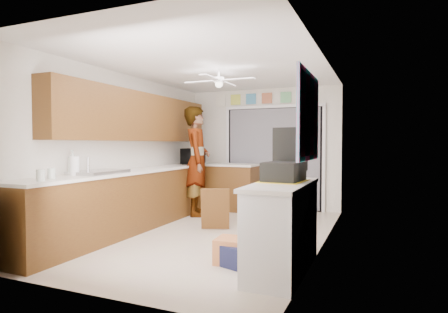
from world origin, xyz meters
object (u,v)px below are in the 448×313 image
(microwave, at_px, (193,156))
(man, at_px, (197,161))
(suitcase, at_px, (284,172))
(paper_towel_roll, at_px, (75,166))
(navy_crate, at_px, (236,255))
(soap_bottle, at_px, (73,162))
(cardboard_box, at_px, (236,251))
(dog, at_px, (268,211))

(microwave, distance_m, man, 0.58)
(microwave, distance_m, suitcase, 3.74)
(paper_towel_roll, xyz_separation_m, navy_crate, (2.22, 0.11, -0.95))
(soap_bottle, height_order, navy_crate, soap_bottle)
(cardboard_box, bearing_deg, soap_bottle, -176.26)
(suitcase, bearing_deg, man, 138.99)
(paper_towel_roll, height_order, navy_crate, paper_towel_roll)
(soap_bottle, distance_m, paper_towel_roll, 0.08)
(suitcase, bearing_deg, cardboard_box, -160.85)
(navy_crate, distance_m, dog, 2.21)
(cardboard_box, height_order, navy_crate, cardboard_box)
(paper_towel_roll, distance_m, navy_crate, 2.42)
(man, bearing_deg, microwave, 11.99)
(microwave, xyz_separation_m, dog, (1.79, -0.74, -0.88))
(navy_crate, height_order, man, man)
(soap_bottle, distance_m, dog, 3.17)
(navy_crate, bearing_deg, man, 125.27)
(man, height_order, dog, man)
(paper_towel_roll, xyz_separation_m, suitcase, (2.70, 0.31, -0.02))
(dog, bearing_deg, navy_crate, -78.70)
(paper_towel_roll, distance_m, suitcase, 2.72)
(microwave, height_order, paper_towel_roll, microwave)
(microwave, xyz_separation_m, paper_towel_roll, (-0.16, -3.04, -0.03))
(paper_towel_roll, relative_size, dog, 0.46)
(microwave, xyz_separation_m, cardboard_box, (2.04, -2.87, -0.96))
(suitcase, xyz_separation_m, dog, (-0.75, 2.00, -0.83))
(soap_bottle, xyz_separation_m, navy_crate, (2.28, 0.09, -0.99))
(paper_towel_roll, relative_size, suitcase, 0.50)
(suitcase, bearing_deg, dog, 115.17)
(man, bearing_deg, navy_crate, -167.27)
(paper_towel_roll, distance_m, man, 2.61)
(soap_bottle, distance_m, navy_crate, 2.49)
(paper_towel_roll, height_order, dog, paper_towel_roll)
(soap_bottle, height_order, suitcase, soap_bottle)
(cardboard_box, height_order, man, man)
(suitcase, relative_size, dog, 0.91)
(suitcase, relative_size, navy_crate, 1.30)
(soap_bottle, distance_m, suitcase, 2.78)
(suitcase, distance_m, navy_crate, 1.07)
(microwave, distance_m, soap_bottle, 3.02)
(paper_towel_roll, bearing_deg, microwave, 87.02)
(dog, bearing_deg, paper_towel_roll, -125.93)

